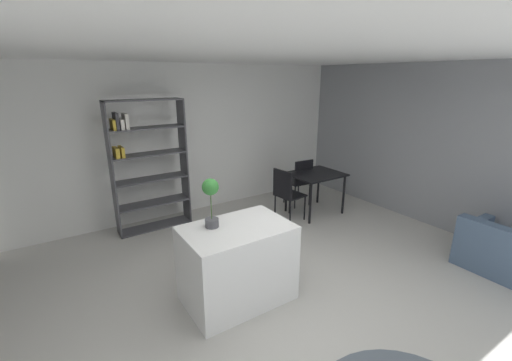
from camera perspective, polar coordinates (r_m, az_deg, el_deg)
ground_plane at (r=4.30m, az=2.73°, el=-18.56°), size 9.76×9.76×0.00m
ceiling_slab at (r=3.49m, az=3.44°, el=21.78°), size 7.09×6.12×0.06m
back_partition at (r=6.29m, az=-13.54°, el=6.48°), size 7.09×0.06×2.76m
right_partition_gray at (r=6.34m, az=29.75°, el=4.75°), size 0.06×6.12×2.76m
kitchen_island at (r=3.95m, az=-3.23°, el=-14.05°), size 1.20×0.79×0.93m
potted_plant_on_island at (r=3.62m, az=-7.78°, el=-2.81°), size 0.18×0.18×0.56m
open_bookshelf at (r=5.75m, az=-18.46°, el=3.10°), size 1.22×0.35×2.19m
dining_table at (r=6.35m, az=10.18°, el=0.41°), size 0.96×0.81×0.79m
dining_chair_island_side at (r=5.94m, az=5.24°, el=-1.79°), size 0.49×0.50×0.97m
dining_chair_far at (r=6.68m, az=7.62°, el=0.33°), size 0.45×0.47×0.97m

